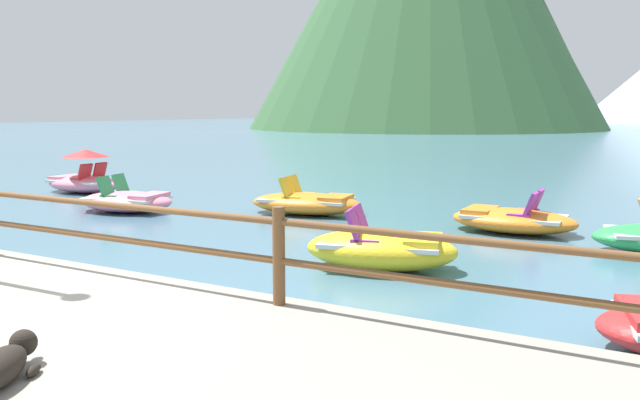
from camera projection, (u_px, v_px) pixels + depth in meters
ground_plane at (587, 147)px, 40.66m from camera, size 200.00×200.00×0.00m
dock_railing at (102, 224)px, 7.42m from camera, size 23.92×0.12×0.95m
dog_resting at (4, 364)px, 4.53m from camera, size 0.58×0.99×0.26m
pedal_boat_1 at (382, 248)px, 9.36m from camera, size 2.40×1.70×0.89m
pedal_boat_2 at (307, 203)px, 14.32m from camera, size 2.67×1.66×0.82m
pedal_boat_4 at (513, 220)px, 12.20m from camera, size 2.29×1.30×0.80m
pedal_boat_6 at (127, 201)px, 14.70m from camera, size 2.39×1.79×0.81m
pedal_boat_7 at (84, 178)px, 18.09m from camera, size 2.37×1.38×1.20m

